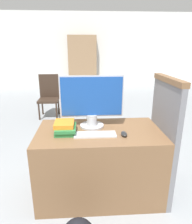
{
  "coord_description": "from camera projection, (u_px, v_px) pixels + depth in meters",
  "views": [
    {
      "loc": [
        -0.15,
        -1.49,
        1.53
      ],
      "look_at": [
        -0.03,
        0.32,
        0.94
      ],
      "focal_mm": 32.0,
      "sensor_mm": 36.0,
      "label": 1
    }
  ],
  "objects": [
    {
      "name": "ground_plane",
      "position": [
        102.0,
        216.0,
        1.89
      ],
      "size": [
        20.0,
        20.0,
        0.0
      ],
      "primitive_type": "plane",
      "color": "#93999E"
    },
    {
      "name": "wall_back",
      "position": [
        86.0,
        51.0,
        7.71
      ],
      "size": [
        12.0,
        0.06,
        2.8
      ],
      "color": "white",
      "rests_on": "ground_plane"
    },
    {
      "name": "monitor",
      "position": [
        92.0,
        102.0,
        2.03
      ],
      "size": [
        0.65,
        0.25,
        0.54
      ],
      "color": "#B7B7BC",
      "rests_on": "desk"
    },
    {
      "name": "desk",
      "position": [
        99.0,
        162.0,
        2.12
      ],
      "size": [
        1.25,
        0.71,
        0.73
      ],
      "color": "brown",
      "rests_on": "ground_plane"
    },
    {
      "name": "bookshelf_far",
      "position": [
        82.0,
        63.0,
        7.6
      ],
      "size": [
        1.06,
        0.32,
        1.96
      ],
      "color": "#9E7A56",
      "rests_on": "ground_plane"
    },
    {
      "name": "carrel_divider",
      "position": [
        163.0,
        139.0,
        2.03
      ],
      "size": [
        0.07,
        0.63,
        1.27
      ],
      "color": "slate",
      "rests_on": "ground_plane"
    },
    {
      "name": "far_chair",
      "position": [
        49.0,
        94.0,
        4.55
      ],
      "size": [
        0.44,
        0.44,
        0.95
      ],
      "rotation": [
        0.0,
        0.0,
        0.54
      ],
      "color": "#38281E",
      "rests_on": "ground_plane"
    },
    {
      "name": "book_stack",
      "position": [
        65.0,
        127.0,
        1.94
      ],
      "size": [
        0.2,
        0.24,
        0.11
      ],
      "color": "#2D7F42",
      "rests_on": "desk"
    },
    {
      "name": "keyboard",
      "position": [
        95.0,
        135.0,
        1.9
      ],
      "size": [
        0.4,
        0.14,
        0.02
      ],
      "color": "silver",
      "rests_on": "desk"
    },
    {
      "name": "mouse",
      "position": [
        124.0,
        134.0,
        1.88
      ],
      "size": [
        0.05,
        0.11,
        0.04
      ],
      "color": "#262626",
      "rests_on": "desk"
    }
  ]
}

